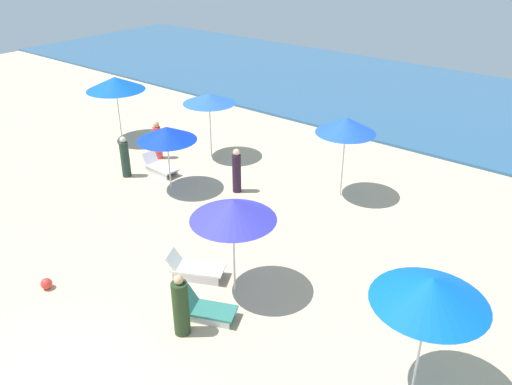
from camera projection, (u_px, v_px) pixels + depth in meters
The scene contains 15 objects.
ocean at pixel (467, 108), 26.02m from camera, with size 60.00×13.72×0.12m, color #2C5981.
umbrella_0 at pixel (346, 125), 16.71m from camera, with size 1.97×1.97×2.80m.
umbrella_1 at pixel (167, 133), 17.37m from camera, with size 2.01×2.01×2.29m.
lounge_chair_1_0 at pixel (160, 167), 19.38m from camera, with size 1.45×0.65×0.67m.
umbrella_2 at pixel (115, 84), 21.36m from camera, with size 2.41×2.41×2.71m.
umbrella_3 at pixel (209, 99), 19.74m from camera, with size 2.03×2.03×2.56m.
umbrella_4 at pixel (233, 209), 12.19m from camera, with size 2.08×2.08×2.62m.
lounge_chair_4_0 at pixel (207, 309), 12.24m from camera, with size 1.41×1.05×0.69m.
lounge_chair_4_1 at pixel (194, 268), 13.64m from camera, with size 1.59×1.21×0.68m.
umbrella_5 at pixel (431, 290), 9.28m from camera, with size 2.16×2.16×2.76m.
beachgoer_0 at pixel (181, 307), 11.58m from camera, with size 0.43×0.43×1.58m.
beachgoer_1 at pixel (158, 141), 20.36m from camera, with size 0.43×0.43×1.52m.
beachgoer_4 at pixel (125, 158), 18.89m from camera, with size 0.44×0.44×1.54m.
beachgoer_5 at pixel (237, 172), 17.79m from camera, with size 0.30×0.30×1.58m.
beach_ball_1 at pixel (46, 284), 13.26m from camera, with size 0.29×0.29×0.29m, color red.
Camera 1 is at (7.35, -3.02, 8.31)m, focal length 36.68 mm.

